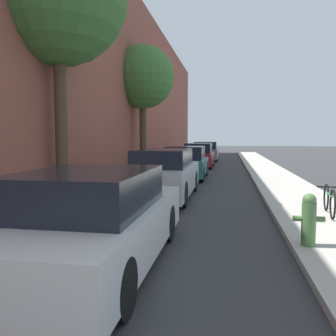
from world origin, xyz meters
TOP-DOWN VIEW (x-y plane):
  - ground_plane at (0.00, 16.00)m, footprint 120.00×120.00m
  - sidewalk_left at (-2.90, 16.00)m, footprint 2.00×52.00m
  - sidewalk_right at (2.90, 16.00)m, footprint 2.00×52.00m
  - building_facade_left at (-4.25, 16.00)m, footprint 0.70×52.00m
  - parked_car_white at (-0.96, 5.57)m, footprint 1.80×4.30m
  - parked_car_silver at (-1.00, 11.23)m, footprint 1.69×4.56m
  - parked_car_teal at (-0.96, 16.26)m, footprint 1.76×3.90m
  - parked_car_red at (-0.88, 22.12)m, footprint 1.71×4.34m
  - parked_car_grey at (-0.86, 28.14)m, footprint 1.89×4.11m
  - street_tree_far at (-3.36, 18.11)m, footprint 3.13×3.13m
  - fire_hydrant at (2.15, 6.70)m, footprint 0.47×0.22m
  - bicycle at (3.08, 9.07)m, footprint 0.44×1.53m

SIDE VIEW (x-z plane):
  - ground_plane at x=0.00m, z-range 0.00..0.00m
  - sidewalk_left at x=-2.90m, z-range 0.00..0.12m
  - sidewalk_right at x=2.90m, z-range 0.00..0.12m
  - bicycle at x=3.08m, z-range 0.13..0.76m
  - fire_hydrant at x=2.15m, z-range 0.13..0.96m
  - parked_car_white at x=-0.96m, z-range -0.03..1.34m
  - parked_car_teal at x=-0.96m, z-range -0.03..1.39m
  - parked_car_grey at x=-0.86m, z-range -0.05..1.42m
  - parked_car_red at x=-0.88m, z-range -0.04..1.42m
  - parked_car_silver at x=-1.00m, z-range -0.03..1.43m
  - building_facade_left at x=-4.25m, z-range 0.00..9.30m
  - street_tree_far at x=-3.36m, z-range 1.64..7.89m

